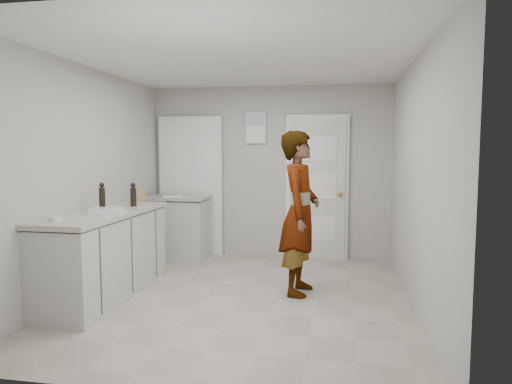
% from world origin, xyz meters
% --- Properties ---
extents(ground, '(4.00, 4.00, 0.00)m').
position_xyz_m(ground, '(0.00, 0.00, 0.00)').
color(ground, '#AEA392').
rests_on(ground, ground).
extents(room_shell, '(4.00, 4.00, 4.00)m').
position_xyz_m(room_shell, '(-0.17, 1.95, 1.02)').
color(room_shell, '#A3A29A').
rests_on(room_shell, ground).
extents(main_counter, '(0.64, 1.96, 0.93)m').
position_xyz_m(main_counter, '(-1.45, -0.20, 0.43)').
color(main_counter, silver).
rests_on(main_counter, ground).
extents(side_counter, '(0.84, 0.61, 0.93)m').
position_xyz_m(side_counter, '(-1.25, 1.55, 0.43)').
color(side_counter, silver).
rests_on(side_counter, ground).
extents(person, '(0.49, 0.69, 1.78)m').
position_xyz_m(person, '(0.59, 0.29, 0.89)').
color(person, silver).
rests_on(person, ground).
extents(cake_mix_box, '(0.11, 0.08, 0.16)m').
position_xyz_m(cake_mix_box, '(-1.43, 0.68, 1.01)').
color(cake_mix_box, '#9A7C4D').
rests_on(cake_mix_box, main_counter).
extents(spice_jar, '(0.05, 0.05, 0.07)m').
position_xyz_m(spice_jar, '(-1.45, 0.44, 0.96)').
color(spice_jar, tan).
rests_on(spice_jar, main_counter).
extents(oil_cruet_a, '(0.07, 0.07, 0.28)m').
position_xyz_m(oil_cruet_a, '(-1.33, 0.26, 1.06)').
color(oil_cruet_a, black).
rests_on(oil_cruet_a, main_counter).
extents(oil_cruet_b, '(0.07, 0.07, 0.30)m').
position_xyz_m(oil_cruet_b, '(-1.53, -0.09, 1.07)').
color(oil_cruet_b, black).
rests_on(oil_cruet_b, main_counter).
extents(baking_dish, '(0.37, 0.31, 0.06)m').
position_xyz_m(baking_dish, '(-1.34, -0.35, 0.95)').
color(baking_dish, silver).
rests_on(baking_dish, main_counter).
extents(egg_bowl, '(0.12, 0.12, 0.04)m').
position_xyz_m(egg_bowl, '(-1.55, -0.91, 0.95)').
color(egg_bowl, silver).
rests_on(egg_bowl, main_counter).
extents(papers, '(0.35, 0.39, 0.01)m').
position_xyz_m(papers, '(-1.31, 1.46, 0.93)').
color(papers, white).
rests_on(papers, side_counter).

